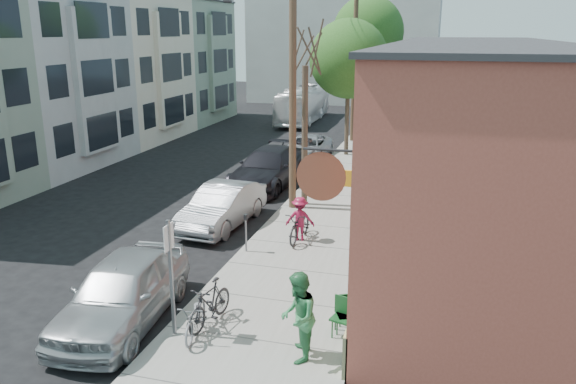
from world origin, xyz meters
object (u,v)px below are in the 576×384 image
(sign_post, at_px, (171,267))
(car_2, at_px, (269,168))
(parking_meter_near, at_px, (246,227))
(tree_leafy_far, at_px, (368,32))
(patio_chair_a, at_px, (342,318))
(patron_grey, at_px, (368,223))
(patron_green, at_px, (298,317))
(patio_chair_b, at_px, (347,315))
(bus, at_px, (303,104))
(cyclist, at_px, (300,219))
(parking_meter_far, at_px, (305,169))
(parked_bike_a, at_px, (210,304))
(car_1, at_px, (222,206))
(tree_bare, at_px, (305,137))
(tree_leafy_mid, at_px, (349,59))
(car_0, at_px, (123,291))
(utility_pole_near, at_px, (291,73))
(car_3, at_px, (307,148))
(parked_bike_b, at_px, (196,317))

(sign_post, height_order, car_2, sign_post)
(parking_meter_near, relative_size, tree_leafy_far, 0.14)
(sign_post, distance_m, patio_chair_a, 4.09)
(patron_grey, bearing_deg, patron_green, 15.93)
(car_2, bearing_deg, patio_chair_b, -60.85)
(parking_meter_near, bearing_deg, sign_post, -88.90)
(parking_meter_near, bearing_deg, bus, 100.34)
(patio_chair_a, relative_size, cyclist, 0.59)
(parking_meter_near, xyz_separation_m, patron_green, (3.13, -5.44, 0.16))
(patron_grey, bearing_deg, parking_meter_near, -54.45)
(sign_post, relative_size, parking_meter_near, 2.26)
(parking_meter_far, distance_m, patron_grey, 7.85)
(parked_bike_a, distance_m, car_2, 13.05)
(patron_green, xyz_separation_m, car_1, (-4.92, 7.88, -0.37))
(tree_leafy_far, distance_m, patio_chair_a, 27.68)
(parked_bike_a, relative_size, car_2, 0.31)
(parking_meter_far, distance_m, patio_chair_b, 12.56)
(tree_bare, height_order, patron_green, tree_bare)
(tree_bare, relative_size, parked_bike_a, 3.06)
(tree_leafy_mid, height_order, tree_leafy_far, tree_leafy_far)
(parking_meter_near, bearing_deg, cyclist, 46.25)
(patio_chair_b, distance_m, car_0, 5.46)
(sign_post, xyz_separation_m, utility_pole_near, (0.04, 10.13, 3.58))
(tree_leafy_far, height_order, car_0, tree_leafy_far)
(tree_leafy_far, height_order, car_1, tree_leafy_far)
(sign_post, xyz_separation_m, car_1, (-1.89, 7.66, -1.07))
(tree_bare, distance_m, car_2, 4.18)
(parking_meter_far, height_order, utility_pole_near, utility_pole_near)
(parking_meter_far, distance_m, tree_bare, 3.13)
(car_0, relative_size, car_2, 0.85)
(parked_bike_a, bearing_deg, car_1, 118.95)
(sign_post, distance_m, patron_grey, 7.20)
(car_0, bearing_deg, patron_grey, 42.53)
(car_3, relative_size, bus, 0.49)
(patron_green, distance_m, parked_bike_a, 2.57)
(car_1, bearing_deg, patio_chair_a, -45.37)
(tree_leafy_mid, relative_size, tree_leafy_far, 0.83)
(tree_leafy_far, bearing_deg, car_1, -96.64)
(parking_meter_near, xyz_separation_m, parked_bike_b, (0.60, -5.11, -0.40))
(tree_bare, height_order, car_2, tree_bare)
(utility_pole_near, relative_size, car_3, 2.11)
(patron_green, distance_m, car_1, 9.29)
(parking_meter_far, relative_size, patio_chair_a, 1.41)
(utility_pole_near, xyz_separation_m, tree_leafy_mid, (0.41, 10.34, 0.03))
(tree_leafy_mid, bearing_deg, tree_leafy_far, 90.00)
(patron_green, xyz_separation_m, bus, (-8.06, 32.45, 0.20))
(patron_grey, xyz_separation_m, parked_bike_b, (-3.14, -6.05, -0.54))
(patio_chair_a, xyz_separation_m, bus, (-8.79, 31.25, 0.75))
(parking_meter_near, height_order, cyclist, cyclist)
(car_2, bearing_deg, tree_bare, -45.33)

